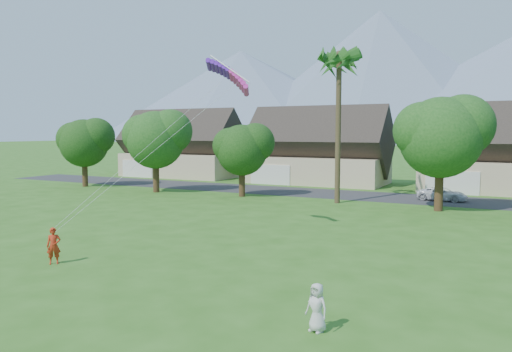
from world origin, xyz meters
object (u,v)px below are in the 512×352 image
Objects in this scene: kite_flyer at (54,246)px; watcher at (317,307)px; parked_car at (442,194)px; parafoil_kite at (230,74)px.

kite_flyer reaches higher than watcher.
watcher is 0.36× the size of parked_car.
parafoil_kite reaches higher than kite_flyer.
parafoil_kite is at bearing 145.33° from watcher.
kite_flyer is 12.90m from parafoil_kite.
parafoil_kite is (-9.27, 10.87, 8.37)m from watcher.
watcher reaches higher than parked_car.
kite_flyer is at bearing -122.48° from parafoil_kite.
kite_flyer is 1.13× the size of watcher.
parked_car is (-0.30, 31.38, -0.16)m from watcher.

